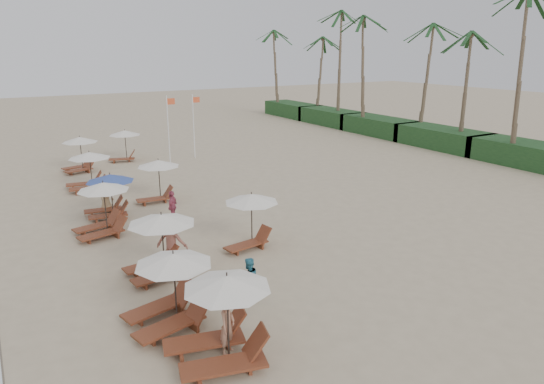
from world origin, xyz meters
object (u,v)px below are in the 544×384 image
beachgoer_far_b (106,196)px  flag_pole_near (169,129)px  lounger_station_0 (218,324)px  beachgoer_mid_a (249,280)px  inland_station_1 (157,175)px  lounger_station_6 (78,153)px  lounger_station_3 (100,210)px  beachgoer_mid_b (172,240)px  beachgoer_near (227,327)px  lounger_station_1 (166,292)px  lounger_station_2 (157,244)px  lounger_station_4 (107,194)px  inland_station_2 (124,141)px  beachgoer_far_a (173,206)px  inland_station_0 (249,215)px  lounger_station_5 (87,171)px

beachgoer_far_b → flag_pole_near: 9.33m
lounger_station_0 → beachgoer_mid_a: 3.28m
lounger_station_0 → inland_station_1: (3.10, 14.41, 0.35)m
lounger_station_6 → beachgoer_far_b: size_ratio=1.55×
inland_station_1 → flag_pole_near: flag_pole_near is taller
lounger_station_3 → lounger_station_0: bearing=-86.9°
beachgoer_mid_b → flag_pole_near: (5.14, 14.65, 1.79)m
beachgoer_near → beachgoer_far_b: 13.88m
lounger_station_6 → beachgoer_near: 23.26m
lounger_station_1 → flag_pole_near: flag_pole_near is taller
lounger_station_2 → lounger_station_4: 7.53m
lounger_station_2 → inland_station_1: bearing=72.0°
lounger_station_1 → lounger_station_3: size_ratio=1.07×
inland_station_2 → beachgoer_far_b: 11.73m
lounger_station_6 → beachgoer_mid_a: bearing=-86.1°
lounger_station_6 → beachgoer_far_a: (1.97, -12.49, -0.50)m
beachgoer_mid_a → beachgoer_far_b: size_ratio=0.93×
lounger_station_0 → lounger_station_4: (0.26, 13.21, 0.06)m
lounger_station_3 → inland_station_0: size_ratio=0.98×
flag_pole_near → inland_station_1: bearing=-114.8°
beachgoer_mid_b → inland_station_2: bearing=-61.0°
lounger_station_5 → beachgoer_near: bearing=-89.9°
beachgoer_mid_b → flag_pole_near: flag_pole_near is taller
lounger_station_6 → beachgoer_far_a: lounger_station_6 is taller
inland_station_2 → flag_pole_near: size_ratio=0.52×
inland_station_1 → beachgoer_near: (-2.74, -14.19, -0.65)m
inland_station_0 → beachgoer_near: bearing=-122.9°
lounger_station_2 → inland_station_1: lounger_station_2 is taller
lounger_station_1 → lounger_station_5: (0.88, 16.21, 0.09)m
beachgoer_near → beachgoer_mid_a: size_ratio=1.06×
lounger_station_1 → beachgoer_far_a: bearing=69.2°
inland_station_2 → lounger_station_2: bearing=-101.3°
lounger_station_3 → flag_pole_near: (6.79, 10.21, 1.57)m
lounger_station_3 → inland_station_1: size_ratio=1.00×
lounger_station_3 → beachgoer_far_a: (3.30, 0.08, -0.40)m
inland_station_2 → beachgoer_mid_b: size_ratio=1.38×
lounger_station_4 → beachgoer_mid_a: 10.97m
lounger_station_2 → beachgoer_mid_a: bearing=-59.6°
beachgoer_far_a → beachgoer_far_b: 3.90m
inland_station_2 → flag_pole_near: flag_pole_near is taller
lounger_station_1 → beachgoer_far_b: (0.88, 11.65, -0.24)m
beachgoer_near → lounger_station_3: bearing=53.9°
beachgoer_far_a → flag_pole_near: 10.90m
lounger_station_5 → beachgoer_near: lounger_station_5 is taller
inland_station_0 → beachgoer_mid_b: size_ratio=1.41×
lounger_station_3 → inland_station_0: bearing=-42.7°
inland_station_1 → beachgoer_far_b: 2.84m
inland_station_2 → lounger_station_5: bearing=-120.3°
inland_station_2 → beachgoer_mid_b: 18.97m
inland_station_1 → beachgoer_mid_b: size_ratio=1.39×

